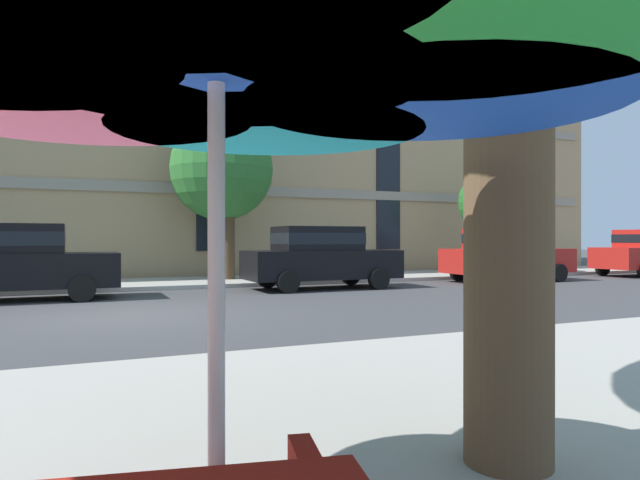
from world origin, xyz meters
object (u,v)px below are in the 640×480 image
at_px(sedan_black_midblock, 320,256).
at_px(street_tree_right, 487,201).
at_px(sedan_red, 507,253).
at_px(patio_umbrella, 216,15).
at_px(sedan_black, 15,260).
at_px(street_tree_middle, 226,169).

relative_size(sedan_black_midblock, street_tree_right, 1.11).
relative_size(sedan_red, patio_umbrella, 1.31).
bearing_deg(sedan_black, street_tree_middle, 30.97).
bearing_deg(sedan_red, sedan_black_midblock, 180.00).
distance_m(sedan_black, patio_umbrella, 12.88).
height_order(sedan_red, street_tree_right, street_tree_right).
xyz_separation_m(sedan_black, patio_umbrella, (1.70, -12.70, 1.26)).
relative_size(sedan_black_midblock, street_tree_middle, 0.81).
height_order(sedan_red, street_tree_middle, street_tree_middle).
height_order(street_tree_middle, street_tree_right, street_tree_middle).
xyz_separation_m(sedan_black, sedan_black_midblock, (7.71, 0.00, 0.00)).
relative_size(sedan_black, street_tree_right, 1.11).
bearing_deg(street_tree_middle, sedan_black_midblock, -61.83).
bearing_deg(patio_umbrella, sedan_black_midblock, 64.67).
bearing_deg(sedan_black_midblock, street_tree_right, 17.98).
bearing_deg(sedan_red, sedan_black, 180.00).
xyz_separation_m(sedan_black, street_tree_middle, (5.84, 3.50, 2.79)).
xyz_separation_m(sedan_black, street_tree_right, (16.05, 2.71, 1.94)).
relative_size(sedan_black, sedan_black_midblock, 1.00).
relative_size(sedan_black, street_tree_middle, 0.81).
bearing_deg(patio_umbrella, sedan_black, 97.62).
bearing_deg(sedan_black_midblock, sedan_black, 180.00).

